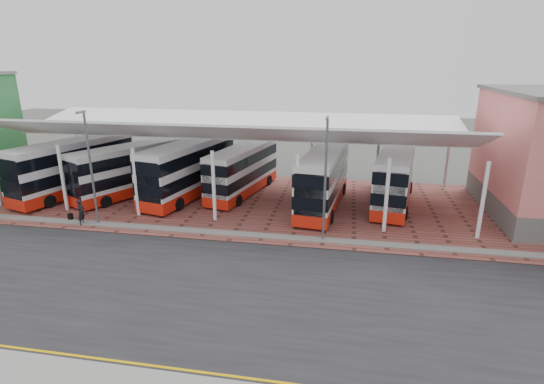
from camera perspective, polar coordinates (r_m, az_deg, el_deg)
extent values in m
plane|color=#464843|center=(22.59, 0.60, -12.66)|extent=(140.00, 140.00, 0.00)
cube|color=black|center=(21.74, 0.14, -13.94)|extent=(120.00, 14.00, 0.02)
cube|color=brown|center=(34.20, 7.57, -1.93)|extent=(72.00, 16.00, 0.06)
cube|color=slate|center=(28.03, 2.74, -6.22)|extent=(120.00, 0.80, 0.14)
cube|color=#DAA400|center=(17.02, -3.75, -24.35)|extent=(120.00, 0.12, 0.01)
cube|color=#DAA400|center=(17.23, -3.49, -23.70)|extent=(120.00, 0.12, 0.01)
cylinder|color=white|center=(48.22, -24.52, 5.17)|extent=(0.26, 0.26, 4.60)
cylinder|color=white|center=(36.02, -26.34, 1.64)|extent=(0.26, 0.26, 5.20)
cylinder|color=white|center=(45.10, -18.19, 5.12)|extent=(0.26, 0.26, 4.60)
cylinder|color=white|center=(32.85, -17.86, 1.24)|extent=(0.26, 0.26, 5.20)
cylinder|color=white|center=(42.61, -11.02, 4.99)|extent=(0.26, 0.26, 4.60)
cylinder|color=white|center=(30.53, -7.84, 0.72)|extent=(0.26, 0.26, 5.20)
cylinder|color=white|center=(40.85, -3.12, 4.75)|extent=(0.26, 0.26, 4.60)
cylinder|color=white|center=(29.28, 3.41, 0.12)|extent=(0.26, 0.26, 5.20)
cylinder|color=white|center=(39.92, 5.32, 4.39)|extent=(0.26, 0.26, 4.60)
cylinder|color=white|center=(29.23, 15.16, -0.51)|extent=(0.26, 0.26, 5.20)
cylinder|color=white|center=(39.89, 13.96, 3.93)|extent=(0.26, 0.26, 4.60)
cylinder|color=white|center=(30.39, 26.48, -1.10)|extent=(0.26, 0.26, 5.20)
cylinder|color=white|center=(40.74, 22.40, 3.39)|extent=(0.26, 0.26, 4.60)
cube|color=white|center=(31.77, -6.89, 7.92)|extent=(37.00, 4.95, 1.95)
cube|color=white|center=(37.13, -4.35, 9.08)|extent=(37.00, 7.12, 1.43)
cylinder|color=#595C60|center=(31.68, -23.12, 2.70)|extent=(0.16, 0.16, 8.00)
cube|color=#595C60|center=(30.75, -24.33, 9.77)|extent=(0.15, 0.90, 0.15)
cylinder|color=#595C60|center=(26.61, 7.16, 1.36)|extent=(0.16, 0.16, 8.00)
cube|color=#595C60|center=(25.49, 7.46, 9.84)|extent=(0.15, 0.90, 0.15)
cube|color=silver|center=(40.28, -25.12, 3.21)|extent=(5.68, 11.48, 4.39)
cube|color=red|center=(40.72, -24.79, 0.78)|extent=(5.73, 11.53, 0.92)
cube|color=black|center=(40.39, -25.03, 2.58)|extent=(5.73, 11.53, 0.97)
cube|color=black|center=(40.04, -25.33, 4.83)|extent=(5.73, 11.53, 0.97)
cube|color=black|center=(37.30, -31.70, 1.01)|extent=(2.23, 0.76, 3.67)
cylinder|color=black|center=(39.81, -29.89, -0.56)|extent=(0.57, 1.06, 1.02)
cylinder|color=black|center=(37.75, -27.73, -1.12)|extent=(0.57, 1.06, 1.02)
cylinder|color=black|center=(43.89, -22.21, 2.03)|extent=(0.57, 1.06, 1.02)
cylinder|color=black|center=(42.03, -19.91, 1.64)|extent=(0.57, 1.06, 1.02)
cube|color=silver|center=(38.15, -18.47, 2.96)|extent=(6.87, 10.29, 4.05)
cube|color=red|center=(38.57, -18.23, 0.59)|extent=(6.92, 10.34, 0.85)
cube|color=black|center=(38.25, -18.41, 2.34)|extent=(6.92, 10.34, 0.90)
cube|color=black|center=(37.90, -18.62, 4.54)|extent=(6.92, 10.34, 0.90)
cube|color=black|center=(35.69, -25.22, 1.04)|extent=(1.93, 1.06, 3.39)
cylinder|color=black|center=(37.96, -23.32, -0.48)|extent=(0.67, 0.96, 0.94)
cylinder|color=black|center=(35.99, -21.46, -1.20)|extent=(0.67, 0.96, 0.94)
cylinder|color=black|center=(41.37, -15.39, 1.77)|extent=(0.67, 0.96, 0.94)
cylinder|color=black|center=(39.57, -13.31, 1.22)|extent=(0.67, 0.96, 0.94)
cube|color=silver|center=(36.57, -11.06, 3.23)|extent=(4.88, 11.49, 4.38)
cube|color=red|center=(37.04, -10.90, 0.56)|extent=(4.93, 11.54, 0.92)
cube|color=black|center=(36.68, -11.02, 2.54)|extent=(4.93, 11.54, 0.97)
cube|color=black|center=(36.30, -11.17, 5.02)|extent=(4.93, 11.54, 0.97)
cube|color=black|center=(32.30, -16.43, 0.73)|extent=(2.26, 0.59, 3.67)
cylinder|color=black|center=(35.06, -15.82, -1.04)|extent=(0.50, 1.06, 1.02)
cylinder|color=black|center=(33.59, -12.39, -1.59)|extent=(0.50, 1.06, 1.02)
cylinder|color=black|center=(40.63, -9.65, 1.93)|extent=(0.50, 1.06, 1.02)
cylinder|color=black|center=(39.37, -6.50, 1.56)|extent=(0.50, 1.06, 1.02)
cube|color=silver|center=(36.63, -3.95, 3.09)|extent=(4.27, 10.16, 3.87)
cube|color=red|center=(37.05, -3.90, 0.73)|extent=(4.31, 10.20, 0.81)
cube|color=black|center=(36.73, -3.94, 2.48)|extent=(4.31, 10.20, 0.86)
cube|color=black|center=(36.38, -3.99, 4.67)|extent=(4.31, 10.20, 0.86)
cube|color=black|center=(32.49, -7.75, 0.90)|extent=(2.00, 0.51, 3.24)
cylinder|color=black|center=(34.95, -7.84, -0.68)|extent=(0.43, 0.93, 0.90)
cylinder|color=black|center=(33.92, -4.53, -1.14)|extent=(0.43, 0.93, 0.90)
cylinder|color=black|center=(40.30, -3.36, 1.94)|extent=(0.43, 0.93, 0.90)
cylinder|color=black|center=(39.41, -0.41, 1.61)|extent=(0.43, 0.93, 0.90)
cube|color=silver|center=(33.48, 6.94, 1.94)|extent=(3.59, 10.98, 4.21)
cube|color=red|center=(33.98, 6.84, -0.85)|extent=(3.64, 11.02, 0.88)
cube|color=black|center=(33.60, 6.92, 1.21)|extent=(3.64, 11.02, 0.93)
cube|color=black|center=(33.19, 7.02, 3.81)|extent=(3.64, 11.02, 0.93)
cube|color=black|center=(28.48, 5.11, -1.03)|extent=(2.20, 0.33, 3.53)
cylinder|color=black|center=(31.05, 3.51, -2.84)|extent=(0.38, 1.00, 0.98)
cylinder|color=black|center=(30.64, 7.98, -3.27)|extent=(0.38, 1.00, 0.98)
cylinder|color=black|center=(37.46, 5.89, 0.71)|extent=(0.38, 1.00, 0.98)
cylinder|color=black|center=(37.12, 9.61, 0.40)|extent=(0.38, 1.00, 0.98)
cube|color=silver|center=(35.31, 16.20, 2.09)|extent=(4.15, 10.77, 4.11)
cube|color=red|center=(35.78, 15.98, -0.49)|extent=(4.19, 10.82, 0.86)
cube|color=black|center=(35.43, 16.15, 1.42)|extent=(4.19, 10.82, 0.91)
cube|color=black|center=(35.05, 16.36, 3.82)|extent=(4.19, 10.82, 0.91)
cube|color=black|center=(30.34, 15.41, -0.54)|extent=(2.14, 0.46, 3.44)
cylinder|color=black|center=(32.73, 13.39, -2.24)|extent=(0.43, 0.99, 0.96)
cylinder|color=black|center=(32.59, 17.55, -2.68)|extent=(0.43, 0.99, 0.96)
cylinder|color=black|center=(39.12, 14.63, 0.94)|extent=(0.43, 0.99, 0.96)
cylinder|color=black|center=(39.00, 18.12, 0.58)|extent=(0.43, 0.99, 0.96)
imported|color=black|center=(32.85, -24.28, -2.48)|extent=(0.47, 0.69, 1.84)
cube|color=black|center=(34.22, -25.48, -3.03)|extent=(0.31, 0.22, 0.53)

